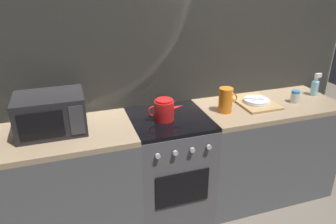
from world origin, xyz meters
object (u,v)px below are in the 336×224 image
object	(u,v)px
pitcher	(226,100)
stove_unit	(170,167)
kettle	(164,110)
microwave	(51,113)
dish_pile	(255,102)
spice_jar	(295,97)
spray_bottle	(315,87)

from	to	relation	value
pitcher	stove_unit	bearing A→B (deg)	176.32
kettle	microwave	bearing A→B (deg)	174.97
microwave	dish_pile	distance (m)	1.64
stove_unit	spice_jar	distance (m)	1.23
microwave	spice_jar	xyz separation A→B (m)	(1.97, -0.09, -0.08)
spice_jar	pitcher	bearing A→B (deg)	179.22
microwave	pitcher	distance (m)	1.31
spice_jar	dish_pile	bearing A→B (deg)	167.34
stove_unit	kettle	size ratio (longest dim) A/B	3.16
pitcher	microwave	bearing A→B (deg)	176.44
stove_unit	pitcher	xyz separation A→B (m)	(0.46, -0.03, 0.55)
dish_pile	spice_jar	size ratio (longest dim) A/B	3.81
pitcher	dish_pile	distance (m)	0.34
kettle	dish_pile	bearing A→B (deg)	3.88
stove_unit	dish_pile	bearing A→B (deg)	2.76
dish_pile	spray_bottle	world-z (taller)	spray_bottle
microwave	kettle	size ratio (longest dim) A/B	1.62
pitcher	spice_jar	distance (m)	0.66
microwave	spice_jar	size ratio (longest dim) A/B	4.38
stove_unit	pitcher	bearing A→B (deg)	-3.68
dish_pile	spice_jar	bearing A→B (deg)	-12.66
microwave	spice_jar	world-z (taller)	microwave
stove_unit	pitcher	distance (m)	0.72
kettle	dish_pile	world-z (taller)	kettle
kettle	pitcher	world-z (taller)	pitcher
microwave	spray_bottle	world-z (taller)	microwave
spice_jar	spray_bottle	distance (m)	0.30
microwave	pitcher	size ratio (longest dim) A/B	2.30
pitcher	dish_pile	size ratio (longest dim) A/B	0.50
spray_bottle	pitcher	bearing A→B (deg)	-175.08
spice_jar	spray_bottle	xyz separation A→B (m)	(0.28, 0.09, 0.03)
microwave	spray_bottle	bearing A→B (deg)	-0.01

